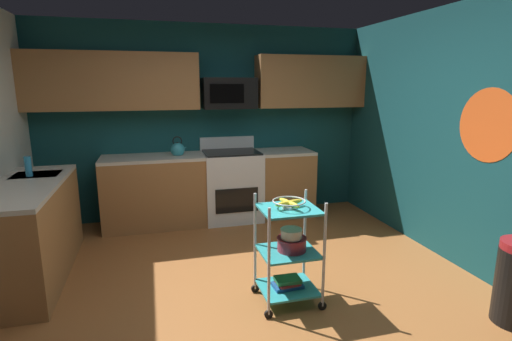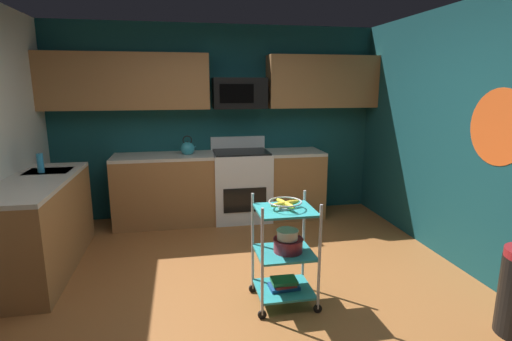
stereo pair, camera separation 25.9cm
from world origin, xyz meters
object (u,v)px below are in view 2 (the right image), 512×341
(book_stack, at_px, (284,284))
(fruit_bowl, at_px, (285,203))
(rolling_cart, at_px, (284,252))
(oven_range, at_px, (241,184))
(mixing_bowl_large, at_px, (288,245))
(mixing_bowl_small, at_px, (287,234))
(dish_soap_bottle, at_px, (40,163))
(kettle, at_px, (188,148))
(microwave, at_px, (239,93))

(book_stack, bearing_deg, fruit_bowl, 165.96)
(rolling_cart, bearing_deg, oven_range, 90.63)
(mixing_bowl_large, relative_size, book_stack, 0.99)
(mixing_bowl_small, relative_size, dish_soap_bottle, 0.91)
(rolling_cart, height_order, book_stack, rolling_cart)
(book_stack, xyz_separation_m, kettle, (-0.73, 2.21, 0.83))
(mixing_bowl_large, distance_m, dish_soap_bottle, 2.70)
(microwave, height_order, book_stack, microwave)
(rolling_cart, relative_size, mixing_bowl_large, 3.63)
(book_stack, distance_m, dish_soap_bottle, 2.76)
(fruit_bowl, xyz_separation_m, mixing_bowl_small, (0.02, -0.02, -0.26))
(rolling_cart, bearing_deg, mixing_bowl_large, -0.00)
(microwave, relative_size, dish_soap_bottle, 3.50)
(kettle, bearing_deg, rolling_cart, -71.82)
(oven_range, distance_m, fruit_bowl, 2.25)
(mixing_bowl_large, relative_size, mixing_bowl_small, 1.38)
(mixing_bowl_large, xyz_separation_m, kettle, (-0.76, 2.21, 0.48))
(mixing_bowl_small, bearing_deg, microwave, 91.04)
(fruit_bowl, xyz_separation_m, mixing_bowl_large, (0.03, -0.00, -0.36))
(oven_range, height_order, fruit_bowl, oven_range)
(rolling_cart, bearing_deg, kettle, 108.18)
(mixing_bowl_large, relative_size, dish_soap_bottle, 1.26)
(fruit_bowl, height_order, kettle, kettle)
(microwave, xyz_separation_m, book_stack, (0.02, -2.32, -1.53))
(rolling_cart, xyz_separation_m, mixing_bowl_small, (0.02, -0.02, 0.17))
(oven_range, bearing_deg, mixing_bowl_large, -88.59)
(mixing_bowl_small, bearing_deg, rolling_cart, 134.13)
(oven_range, xyz_separation_m, dish_soap_bottle, (-2.22, -0.84, 0.54))
(book_stack, bearing_deg, mixing_bowl_small, -45.87)
(mixing_bowl_large, distance_m, book_stack, 0.35)
(oven_range, relative_size, mixing_bowl_large, 4.37)
(mixing_bowl_large, xyz_separation_m, dish_soap_bottle, (-2.27, 1.38, 0.50))
(oven_range, relative_size, kettle, 4.17)
(rolling_cart, height_order, dish_soap_bottle, dish_soap_bottle)
(oven_range, relative_size, book_stack, 4.31)
(fruit_bowl, height_order, mixing_bowl_large, fruit_bowl)
(rolling_cart, distance_m, mixing_bowl_large, 0.07)
(microwave, xyz_separation_m, dish_soap_bottle, (-2.21, -0.94, -0.68))
(rolling_cart, height_order, kettle, kettle)
(oven_range, xyz_separation_m, mixing_bowl_small, (0.04, -2.23, 0.14))
(mixing_bowl_small, bearing_deg, dish_soap_bottle, 148.26)
(mixing_bowl_large, bearing_deg, microwave, 91.36)
(microwave, distance_m, mixing_bowl_large, 2.60)
(book_stack, bearing_deg, kettle, 108.18)
(microwave, distance_m, dish_soap_bottle, 2.50)
(microwave, relative_size, kettle, 2.65)
(mixing_bowl_large, height_order, mixing_bowl_small, mixing_bowl_small)
(oven_range, xyz_separation_m, rolling_cart, (0.02, -2.21, -0.03))
(fruit_bowl, bearing_deg, book_stack, -14.04)
(mixing_bowl_small, bearing_deg, kettle, 108.46)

